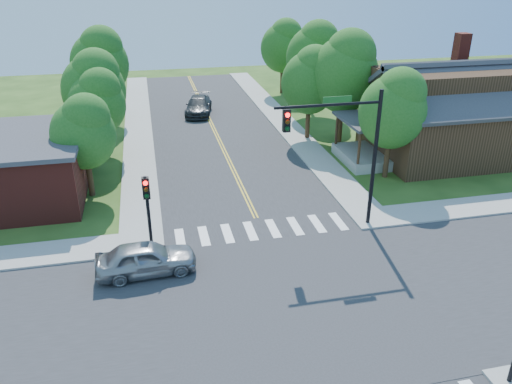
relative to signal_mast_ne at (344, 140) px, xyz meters
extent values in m
plane|color=#294816|center=(-3.91, -5.59, -4.85)|extent=(100.00, 100.00, 0.00)
cube|color=#2D2D30|center=(-3.91, -5.59, -4.83)|extent=(10.00, 90.00, 0.04)
cube|color=#2D2D30|center=(-3.91, -5.59, -4.83)|extent=(90.00, 10.00, 0.04)
cube|color=#2D2D30|center=(-3.91, -5.59, -4.85)|extent=(10.20, 10.20, 0.06)
cube|color=#9E9B93|center=(2.19, 19.41, -4.78)|extent=(2.20, 40.00, 0.14)
cube|color=#9E9B93|center=(-10.01, 19.41, -4.78)|extent=(2.20, 40.00, 0.14)
cube|color=white|center=(-8.11, 0.61, -4.80)|extent=(0.45, 2.00, 0.01)
cube|color=white|center=(-6.91, 0.61, -4.80)|extent=(0.45, 2.00, 0.01)
cube|color=white|center=(-5.71, 0.61, -4.80)|extent=(0.45, 2.00, 0.01)
cube|color=white|center=(-4.51, 0.61, -4.80)|extent=(0.45, 2.00, 0.01)
cube|color=white|center=(-3.31, 0.61, -4.80)|extent=(0.45, 2.00, 0.01)
cube|color=white|center=(-2.11, 0.61, -4.80)|extent=(0.45, 2.00, 0.01)
cube|color=white|center=(-0.91, 0.61, -4.80)|extent=(0.45, 2.00, 0.01)
cube|color=white|center=(0.29, 0.61, -4.80)|extent=(0.45, 2.00, 0.01)
cube|color=gold|center=(-4.01, 20.66, -4.80)|extent=(0.10, 37.50, 0.01)
cube|color=gold|center=(-3.81, 20.66, -4.80)|extent=(0.10, 37.50, 0.01)
cylinder|color=black|center=(1.69, 0.01, -1.25)|extent=(0.20, 0.20, 7.20)
cylinder|color=black|center=(-0.91, 0.01, 1.75)|extent=(5.20, 0.14, 0.14)
cube|color=#19591E|center=(-0.51, -0.04, 2.00)|extent=(1.40, 0.04, 0.30)
cube|color=black|center=(-2.91, 0.01, 1.12)|extent=(0.34, 0.28, 1.05)
sphere|color=#FF0C0C|center=(-2.91, -0.16, 1.44)|extent=(0.22, 0.22, 0.22)
sphere|color=#3F2605|center=(-2.91, -0.16, 1.12)|extent=(0.22, 0.22, 0.22)
sphere|color=#05330F|center=(-2.91, -0.16, 0.80)|extent=(0.22, 0.22, 0.22)
cylinder|color=black|center=(-9.51, 0.01, -2.95)|extent=(0.16, 0.16, 3.80)
cube|color=black|center=(-9.51, 0.01, -1.63)|extent=(0.34, 0.28, 1.05)
sphere|color=#FF0C0C|center=(-9.51, -0.16, -1.31)|extent=(0.22, 0.22, 0.22)
sphere|color=#3F2605|center=(-9.51, -0.16, -1.63)|extent=(0.22, 0.22, 0.22)
sphere|color=#05330F|center=(-9.51, -0.16, -1.95)|extent=(0.22, 0.22, 0.22)
cube|color=black|center=(11.29, 8.61, -2.85)|extent=(10.00, 8.00, 4.00)
cube|color=#9E9B93|center=(4.99, 8.61, -4.50)|extent=(2.60, 4.50, 0.70)
cylinder|color=black|center=(3.89, 6.61, -3.25)|extent=(0.18, 0.18, 2.50)
cylinder|color=black|center=(3.89, 10.61, -3.25)|extent=(0.18, 0.18, 2.50)
cube|color=#38383D|center=(4.99, 8.61, -1.90)|extent=(2.80, 4.80, 0.18)
cube|color=maroon|center=(13.79, 12.11, -1.30)|extent=(0.90, 0.90, 7.11)
cylinder|color=#382314|center=(5.45, 5.77, -3.54)|extent=(0.34, 0.34, 2.62)
ellipsoid|color=#1F5B1A|center=(5.45, 5.77, -0.57)|extent=(4.14, 3.93, 4.56)
sphere|color=#1F5B1A|center=(5.75, 5.57, 0.67)|extent=(3.04, 3.04, 3.04)
cylinder|color=#382314|center=(5.02, 12.76, -3.27)|extent=(0.34, 0.34, 3.15)
ellipsoid|color=#1F5B1A|center=(5.02, 12.76, 0.30)|extent=(4.98, 4.73, 5.48)
sphere|color=#1F5B1A|center=(5.32, 12.56, 1.79)|extent=(3.65, 3.65, 3.65)
cylinder|color=#382314|center=(5.45, 20.86, -3.32)|extent=(0.34, 0.34, 3.07)
ellipsoid|color=#1F5B1A|center=(5.45, 20.86, 0.15)|extent=(4.84, 4.60, 5.32)
sphere|color=#1F5B1A|center=(5.75, 20.66, 1.60)|extent=(3.55, 3.55, 3.55)
cylinder|color=#382314|center=(4.85, 28.97, -3.44)|extent=(0.34, 0.34, 2.83)
ellipsoid|color=#1F5B1A|center=(4.85, 28.97, -0.24)|extent=(4.46, 4.24, 4.91)
sphere|color=#1F5B1A|center=(5.15, 28.77, 1.10)|extent=(3.27, 3.27, 3.27)
cylinder|color=#382314|center=(-12.78, 6.99, -3.70)|extent=(0.34, 0.34, 2.29)
ellipsoid|color=#1F5B1A|center=(-12.78, 6.99, -1.11)|extent=(3.62, 3.44, 3.98)
sphere|color=#1F5B1A|center=(-12.48, 6.79, -0.02)|extent=(2.66, 2.66, 2.66)
cylinder|color=#382314|center=(-12.63, 14.56, -3.47)|extent=(0.34, 0.34, 2.76)
ellipsoid|color=#1F5B1A|center=(-12.63, 14.56, -0.34)|extent=(4.36, 4.15, 4.80)
sphere|color=#1F5B1A|center=(-12.33, 14.36, 0.97)|extent=(3.20, 3.20, 3.20)
cylinder|color=#382314|center=(-12.64, 22.34, -3.35)|extent=(0.34, 0.34, 3.00)
ellipsoid|color=#1F5B1A|center=(-12.64, 22.34, 0.04)|extent=(4.73, 4.50, 5.21)
sphere|color=#1F5B1A|center=(-12.34, 22.14, 1.46)|extent=(3.47, 3.47, 3.47)
cylinder|color=#382314|center=(-12.86, 31.87, -3.65)|extent=(0.34, 0.34, 2.39)
ellipsoid|color=#1F5B1A|center=(-12.86, 31.87, -0.94)|extent=(3.78, 3.59, 4.16)
sphere|color=#1F5B1A|center=(-12.56, 31.67, 0.19)|extent=(2.77, 2.77, 2.77)
cylinder|color=#382314|center=(2.86, 14.05, -3.51)|extent=(0.34, 0.34, 2.69)
ellipsoid|color=#1F5B1A|center=(2.86, 14.05, -0.46)|extent=(4.24, 4.03, 4.67)
sphere|color=#1F5B1A|center=(3.16, 13.85, 0.81)|extent=(3.11, 3.11, 3.11)
cylinder|color=#382314|center=(-12.38, 12.97, -3.65)|extent=(0.34, 0.34, 2.39)
ellipsoid|color=#1F5B1A|center=(-12.38, 12.97, -0.95)|extent=(3.78, 3.59, 4.15)
sphere|color=#1F5B1A|center=(-12.08, 12.77, 0.18)|extent=(2.77, 2.77, 2.77)
imported|color=#9C9FA3|center=(-9.78, -2.09, -4.11)|extent=(2.17, 4.54, 1.49)
imported|color=#282B2C|center=(-4.59, 22.79, -4.09)|extent=(4.23, 6.10, 1.52)
camera|label=1|loc=(-9.10, -21.33, 7.80)|focal=35.00mm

